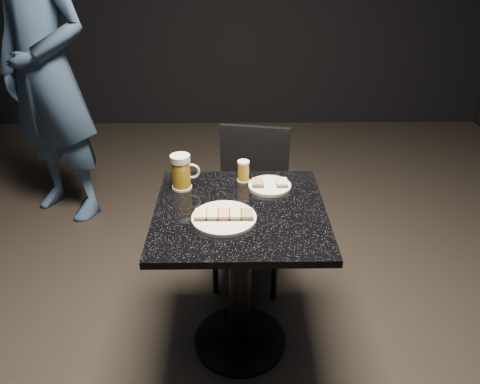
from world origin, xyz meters
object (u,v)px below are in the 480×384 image
Objects in this scene: plate_large at (224,218)px; plate_small at (270,186)px; patron at (46,72)px; table at (240,257)px; beer_mug at (182,172)px; beer_tumbler at (243,171)px; chair at (251,196)px.

plate_small is (0.20, 0.26, 0.00)m from plate_large.
plate_small is 0.10× the size of patron.
table is 4.75× the size of beer_mug.
chair is (0.05, 0.30, -0.30)m from beer_tumbler.
beer_tumbler is (1.21, -1.03, -0.18)m from patron.
chair is (0.13, 0.63, -0.26)m from plate_large.
plate_small is 0.22× the size of chair.
beer_mug reaches higher than beer_tumbler.
plate_small is 1.93× the size of beer_tumbler.
beer_mug reaches higher than plate_large.
plate_small is at bearing 53.18° from plate_large.
plate_large is at bearing -23.04° from patron.
chair is at bearing 100.32° from plate_small.
chair is (1.26, -0.73, -0.48)m from patron.
beer_mug is at bearing -130.94° from chair.
plate_large is at bearing -104.10° from beer_tumbler.
beer_tumbler reaches higher than plate_small.
patron reaches higher than plate_small.
patron is 1.60m from beer_tumbler.
plate_large reaches higher than table.
table is 0.56m from chair.
beer_tumbler is 0.11× the size of chair.
plate_large is 0.13× the size of patron.
plate_small is 0.39m from beer_mug.
beer_tumbler is (-0.12, 0.06, 0.04)m from plate_small.
patron is at bearing 130.46° from beer_mug.
plate_large is 0.34m from beer_tumbler.
table is at bearing -96.91° from chair.
beer_mug reaches higher than plate_small.
plate_small reaches higher than table.
table is 0.45m from beer_mug.
chair is (0.07, 0.55, -0.01)m from table.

